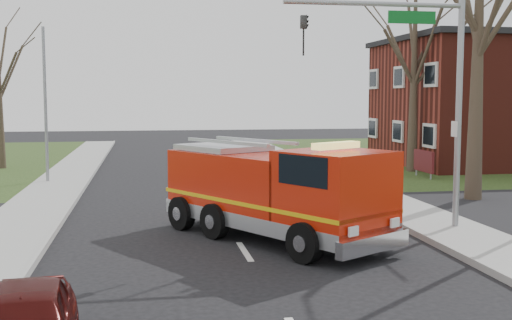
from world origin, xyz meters
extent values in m
plane|color=black|center=(0.00, 0.00, 0.00)|extent=(120.00, 120.00, 0.00)
cube|color=#9A9994|center=(6.20, 0.00, 0.07)|extent=(2.40, 80.00, 0.15)
cube|color=silver|center=(11.45, 18.00, 2.00)|extent=(0.12, 1.40, 1.20)
cube|color=#531316|center=(10.50, 12.50, 0.90)|extent=(0.12, 2.00, 1.00)
cylinder|color=gray|center=(10.50, 11.70, 0.45)|extent=(0.08, 0.08, 0.90)
cylinder|color=gray|center=(10.50, 13.30, 0.45)|extent=(0.08, 0.08, 0.90)
cone|color=#372A20|center=(9.50, 6.00, 6.00)|extent=(0.64, 0.64, 12.00)
cone|color=#372A20|center=(11.00, 15.00, 5.25)|extent=(0.56, 0.56, 10.50)
cylinder|color=gray|center=(6.50, 1.50, 3.40)|extent=(0.18, 0.18, 6.80)
cylinder|color=gray|center=(3.90, 1.50, 6.50)|extent=(5.20, 0.14, 0.14)
cube|color=#0C591E|center=(5.00, 1.50, 6.15)|extent=(1.40, 0.06, 0.35)
imported|color=black|center=(1.90, 1.50, 6.15)|extent=(0.22, 0.18, 1.10)
cylinder|color=gray|center=(-6.80, 14.00, 3.50)|extent=(0.14, 0.14, 7.00)
cube|color=#BB1C08|center=(0.41, 2.26, 1.39)|extent=(4.41, 5.20, 1.88)
cube|color=#BB1C08|center=(2.17, -0.66, 1.53)|extent=(3.20, 3.20, 2.15)
cube|color=#B7BABF|center=(0.97, 1.33, 0.63)|extent=(5.63, 7.21, 0.40)
cube|color=#E5B20C|center=(0.97, 1.33, 1.12)|extent=(5.64, 7.21, 0.11)
cube|color=black|center=(2.68, -1.51, 2.20)|extent=(1.79, 1.13, 0.76)
cube|color=#E5D866|center=(2.17, -0.66, 2.74)|extent=(1.39, 1.01, 0.16)
cylinder|color=black|center=(1.22, -1.34, 0.49)|extent=(0.78, 1.01, 0.99)
cylinder|color=black|center=(3.22, -0.14, 0.49)|extent=(0.78, 1.01, 0.99)
cylinder|color=black|center=(-1.42, 3.04, 0.49)|extent=(0.78, 1.01, 0.99)
cylinder|color=black|center=(0.58, 4.24, 0.49)|extent=(0.78, 1.01, 0.99)
camera|label=1|loc=(-2.45, -15.79, 3.93)|focal=45.00mm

